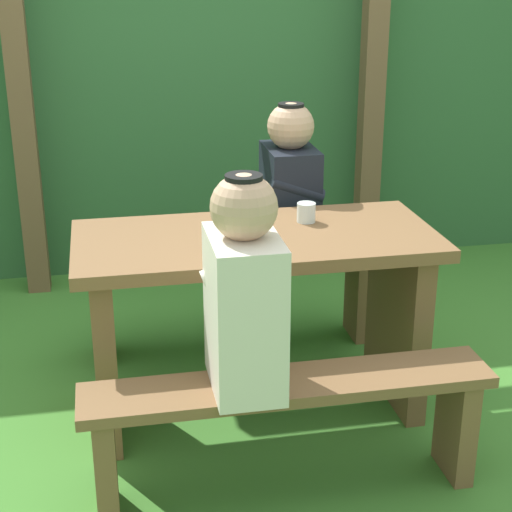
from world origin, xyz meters
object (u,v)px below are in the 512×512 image
at_px(picnic_table, 256,294).
at_px(drinking_glass, 306,212).
at_px(person_black_coat, 290,188).
at_px(person_white_shirt, 244,292).
at_px(bench_near, 288,413).
at_px(bottle_left, 247,218).
at_px(bench_far, 233,285).

bearing_deg(picnic_table, drinking_glass, 26.86).
relative_size(picnic_table, person_black_coat, 1.95).
bearing_deg(person_white_shirt, person_black_coat, 69.77).
bearing_deg(bench_near, person_white_shirt, 178.73).
relative_size(person_white_shirt, bottle_left, 3.23).
bearing_deg(person_white_shirt, drinking_glass, 61.06).
xyz_separation_m(picnic_table, bottle_left, (-0.04, -0.06, 0.34)).
bearing_deg(bottle_left, bench_far, 86.02).
relative_size(picnic_table, bottle_left, 6.28).
xyz_separation_m(person_white_shirt, drinking_glass, (0.38, 0.68, 0.03)).
bearing_deg(bottle_left, person_black_coat, 63.44).
xyz_separation_m(drinking_glass, bottle_left, (-0.27, -0.17, 0.05)).
distance_m(bench_far, bottle_left, 0.83).
distance_m(bench_near, person_black_coat, 1.26).
distance_m(picnic_table, bench_far, 0.61).
relative_size(bench_near, person_white_shirt, 1.95).
bearing_deg(person_black_coat, bench_far, 179.29).
xyz_separation_m(bench_near, person_white_shirt, (-0.15, 0.00, 0.46)).
bearing_deg(bottle_left, bench_near, -85.14).
bearing_deg(bench_far, bottle_left, -93.98).
distance_m(bench_near, person_white_shirt, 0.48).
relative_size(person_black_coat, drinking_glass, 9.22).
distance_m(bench_near, bottle_left, 0.74).
xyz_separation_m(picnic_table, person_white_shirt, (-0.15, -0.57, 0.26)).
bearing_deg(bench_far, person_black_coat, -0.71).
bearing_deg(bottle_left, drinking_glass, 32.43).
bearing_deg(drinking_glass, person_black_coat, 84.86).
xyz_separation_m(picnic_table, drinking_glass, (0.23, 0.12, 0.29)).
bearing_deg(person_white_shirt, bottle_left, 78.27).
xyz_separation_m(person_black_coat, bottle_left, (-0.31, -0.63, 0.08)).
bearing_deg(person_white_shirt, bench_near, -1.27).
bearing_deg(picnic_table, bench_far, 90.00).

